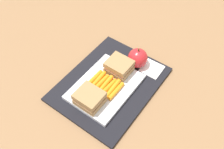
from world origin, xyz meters
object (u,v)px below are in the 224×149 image
Objects in this scene: food_tray at (105,87)px; sandwich_half_left at (90,98)px; sandwich_half_right at (119,67)px; carrot_sticks_bundle at (105,84)px; paper_napkin at (152,69)px; apple at (138,58)px.

sandwich_half_left is at bearing 180.00° from food_tray.
sandwich_half_right reaches higher than carrot_sticks_bundle.
food_tray is 2.88× the size of sandwich_half_left.
carrot_sticks_bundle is (0.08, 0.00, -0.02)m from sandwich_half_left.
apple is at bearing 104.48° from paper_napkin.
apple reaches higher than sandwich_half_left.
sandwich_half_right is 0.79× the size of carrot_sticks_bundle.
apple reaches higher than carrot_sticks_bundle.
carrot_sticks_bundle is 1.27× the size of apple.
sandwich_half_right reaches higher than food_tray.
paper_napkin is (0.24, -0.08, -0.03)m from sandwich_half_left.
sandwich_half_left is 1.00× the size of apple.
apple is (0.15, -0.03, 0.03)m from food_tray.
sandwich_half_left and sandwich_half_right have the same top height.
sandwich_half_left is 0.79× the size of carrot_sticks_bundle.
food_tray is 2.26× the size of carrot_sticks_bundle.
sandwich_half_left reaches higher than paper_napkin.
sandwich_half_left is 0.08m from carrot_sticks_bundle.
food_tray is at bearing -3.76° from carrot_sticks_bundle.
apple is (0.22, -0.03, 0.00)m from sandwich_half_left.
carrot_sticks_bundle is (-0.00, 0.00, 0.01)m from food_tray.
carrot_sticks_bundle is at bearing 152.87° from paper_napkin.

